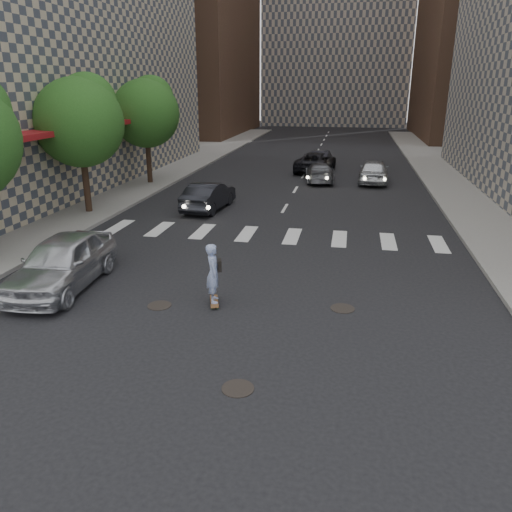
{
  "coord_description": "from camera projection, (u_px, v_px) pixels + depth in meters",
  "views": [
    {
      "loc": [
        3.29,
        -11.42,
        6.16
      ],
      "look_at": [
        0.66,
        2.44,
        1.3
      ],
      "focal_mm": 35.0,
      "sensor_mm": 36.0,
      "label": 1
    }
  ],
  "objects": [
    {
      "name": "ground",
      "position": [
        214.0,
        330.0,
        13.19
      ],
      "size": [
        160.0,
        160.0,
        0.0
      ],
      "primitive_type": "plane",
      "color": "black",
      "rests_on": "ground"
    },
    {
      "name": "sidewalk_left",
      "position": [
        87.0,
        178.0,
        34.3
      ],
      "size": [
        13.0,
        80.0,
        0.15
      ],
      "primitive_type": "cube",
      "color": "gray",
      "rests_on": "ground"
    },
    {
      "name": "tree_b",
      "position": [
        81.0,
        118.0,
        23.69
      ],
      "size": [
        4.2,
        4.2,
        6.6
      ],
      "color": "#382619",
      "rests_on": "sidewalk_left"
    },
    {
      "name": "tree_c",
      "position": [
        147.0,
        110.0,
        31.12
      ],
      "size": [
        4.2,
        4.2,
        6.6
      ],
      "color": "#382619",
      "rests_on": "sidewalk_left"
    },
    {
      "name": "manhole_a",
      "position": [
        238.0,
        388.0,
        10.66
      ],
      "size": [
        0.7,
        0.7,
        0.02
      ],
      "primitive_type": "cylinder",
      "color": "black",
      "rests_on": "ground"
    },
    {
      "name": "manhole_b",
      "position": [
        159.0,
        305.0,
        14.66
      ],
      "size": [
        0.7,
        0.7,
        0.02
      ],
      "primitive_type": "cylinder",
      "color": "black",
      "rests_on": "ground"
    },
    {
      "name": "manhole_c",
      "position": [
        342.0,
        308.0,
        14.47
      ],
      "size": [
        0.7,
        0.7,
        0.02
      ],
      "primitive_type": "cylinder",
      "color": "black",
      "rests_on": "ground"
    },
    {
      "name": "skateboarder",
      "position": [
        214.0,
        273.0,
        14.46
      ],
      "size": [
        0.6,
        0.96,
        1.87
      ],
      "rotation": [
        0.0,
        0.0,
        0.3
      ],
      "color": "brown",
      "rests_on": "ground"
    },
    {
      "name": "silver_sedan",
      "position": [
        62.0,
        262.0,
        15.75
      ],
      "size": [
        2.3,
        5.06,
        1.68
      ],
      "primitive_type": "imported",
      "rotation": [
        0.0,
        0.0,
        0.06
      ],
      "color": "silver",
      "rests_on": "ground"
    },
    {
      "name": "traffic_car_a",
      "position": [
        209.0,
        196.0,
        25.71
      ],
      "size": [
        1.92,
        4.46,
        1.43
      ],
      "primitive_type": "imported",
      "rotation": [
        0.0,
        0.0,
        3.04
      ],
      "color": "black",
      "rests_on": "ground"
    },
    {
      "name": "traffic_car_b",
      "position": [
        320.0,
        172.0,
        33.2
      ],
      "size": [
        2.27,
        4.56,
        1.27
      ],
      "primitive_type": "imported",
      "rotation": [
        0.0,
        0.0,
        3.26
      ],
      "color": "#595B61",
      "rests_on": "ground"
    },
    {
      "name": "traffic_car_c",
      "position": [
        316.0,
        162.0,
        36.99
      ],
      "size": [
        3.05,
        5.46,
        1.44
      ],
      "primitive_type": "imported",
      "rotation": [
        0.0,
        0.0,
        3.01
      ],
      "color": "black",
      "rests_on": "ground"
    },
    {
      "name": "traffic_car_d",
      "position": [
        374.0,
        171.0,
        32.75
      ],
      "size": [
        2.11,
        4.73,
        1.58
      ],
      "primitive_type": "imported",
      "rotation": [
        0.0,
        0.0,
        3.09
      ],
      "color": "silver",
      "rests_on": "ground"
    },
    {
      "name": "traffic_car_e",
      "position": [
        321.0,
        158.0,
        39.41
      ],
      "size": [
        1.54,
        3.94,
        1.28
      ],
      "primitive_type": "imported",
      "rotation": [
        0.0,
        0.0,
        3.09
      ],
      "color": "black",
      "rests_on": "ground"
    }
  ]
}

